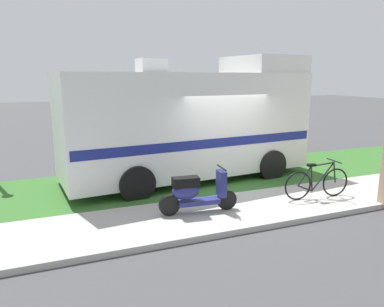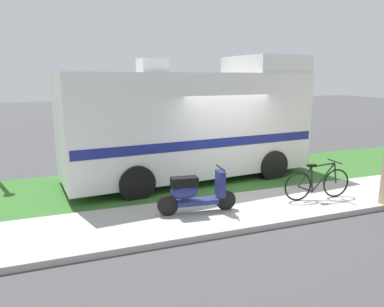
{
  "view_description": "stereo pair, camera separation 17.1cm",
  "coord_description": "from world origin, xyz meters",
  "px_view_note": "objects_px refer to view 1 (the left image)",
  "views": [
    {
      "loc": [
        -4.37,
        -7.85,
        2.96
      ],
      "look_at": [
        -1.12,
        0.3,
        1.1
      ],
      "focal_mm": 33.83,
      "sensor_mm": 36.0,
      "label": 1
    },
    {
      "loc": [
        -4.21,
        -7.91,
        2.96
      ],
      "look_at": [
        -1.12,
        0.3,
        1.1
      ],
      "focal_mm": 33.83,
      "sensor_mm": 36.0,
      "label": 2
    }
  ],
  "objects_px": {
    "motorhome_rv": "(191,122)",
    "bicycle": "(317,182)",
    "scooter": "(196,192)",
    "pickup_truck_near": "(231,123)"
  },
  "relations": [
    {
      "from": "motorhome_rv",
      "to": "bicycle",
      "type": "relative_size",
      "value": 4.18
    },
    {
      "from": "motorhome_rv",
      "to": "bicycle",
      "type": "bearing_deg",
      "value": -55.45
    },
    {
      "from": "scooter",
      "to": "pickup_truck_near",
      "type": "relative_size",
      "value": 0.33
    },
    {
      "from": "motorhome_rv",
      "to": "bicycle",
      "type": "height_order",
      "value": "motorhome_rv"
    },
    {
      "from": "pickup_truck_near",
      "to": "scooter",
      "type": "bearing_deg",
      "value": -122.69
    },
    {
      "from": "motorhome_rv",
      "to": "scooter",
      "type": "xyz_separation_m",
      "value": [
        -0.99,
        -2.79,
        -1.13
      ]
    },
    {
      "from": "motorhome_rv",
      "to": "scooter",
      "type": "bearing_deg",
      "value": -109.52
    },
    {
      "from": "motorhome_rv",
      "to": "pickup_truck_near",
      "type": "relative_size",
      "value": 1.38
    },
    {
      "from": "motorhome_rv",
      "to": "scooter",
      "type": "height_order",
      "value": "motorhome_rv"
    },
    {
      "from": "scooter",
      "to": "bicycle",
      "type": "height_order",
      "value": "scooter"
    }
  ]
}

